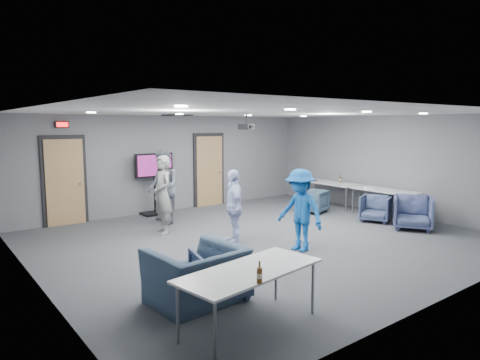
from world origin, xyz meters
TOP-DOWN VIEW (x-y plane):
  - floor at (0.00, 0.00)m, footprint 9.00×9.00m
  - ceiling at (0.00, 0.00)m, footprint 9.00×9.00m
  - wall_back at (0.00, 4.00)m, footprint 9.00×0.02m
  - wall_front at (0.00, -4.00)m, footprint 9.00×0.02m
  - wall_left at (-4.50, 0.00)m, footprint 0.02×8.00m
  - wall_right at (4.50, 0.00)m, footprint 0.02×8.00m
  - door_left at (-3.00, 3.95)m, footprint 1.06×0.17m
  - door_right at (1.20, 3.95)m, footprint 1.06×0.17m
  - exit_sign at (-3.00, 3.93)m, footprint 0.32×0.08m
  - hvac_diffuser at (-0.50, 2.80)m, footprint 0.60×0.60m
  - downlights at (0.00, 0.00)m, footprint 6.18×3.78m
  - person_a at (-1.49, 1.76)m, footprint 0.48×0.68m
  - person_b at (-1.05, 2.59)m, footprint 0.85×1.01m
  - person_c at (-0.73, 0.11)m, footprint 0.71×0.98m
  - person_d at (-0.00, -1.09)m, footprint 0.70×1.09m
  - chair_right_a at (2.90, 1.27)m, footprint 0.87×0.86m
  - chair_right_b at (3.35, -0.46)m, footprint 0.96×0.95m
  - chair_right_c at (3.35, -1.47)m, footprint 1.19×1.19m
  - chair_front_a at (-2.53, -2.00)m, footprint 0.89×0.91m
  - chair_front_b at (-2.93, -2.00)m, footprint 1.27×1.13m
  - table_right_a at (4.00, 1.63)m, footprint 0.80×1.91m
  - table_right_b at (4.00, -0.27)m, footprint 0.74×1.78m
  - table_front_left at (-2.78, -3.00)m, footprint 1.96×1.04m
  - bottle_front at (-2.98, -3.41)m, footprint 0.06×0.06m
  - bottle_right at (4.23, 1.41)m, footprint 0.06×0.06m
  - snack_box at (3.87, 2.14)m, footprint 0.22×0.17m
  - wrapper at (3.81, 0.11)m, footprint 0.23×0.19m
  - tv_stand at (-0.71, 3.75)m, footprint 1.09×0.52m
  - projector at (0.13, 0.76)m, footprint 0.38×0.36m

SIDE VIEW (x-z plane):
  - floor at x=0.00m, z-range 0.00..0.00m
  - chair_right_a at x=2.90m, z-range 0.00..0.64m
  - chair_right_b at x=3.35m, z-range 0.00..0.66m
  - chair_front_a at x=-2.53m, z-range 0.00..0.69m
  - chair_front_b at x=-2.93m, z-range 0.00..0.78m
  - chair_right_c at x=3.35m, z-range 0.00..0.79m
  - table_right_b at x=4.00m, z-range 0.32..1.05m
  - table_front_left at x=-2.78m, z-range 0.32..1.05m
  - table_right_a at x=4.00m, z-range 0.32..1.05m
  - snack_box at x=3.87m, z-range 0.73..0.77m
  - wrapper at x=3.81m, z-range 0.73..0.77m
  - person_c at x=-0.73m, z-range 0.00..1.54m
  - person_d at x=0.00m, z-range 0.00..1.60m
  - bottle_right at x=4.23m, z-range 0.70..0.93m
  - bottle_front at x=-2.98m, z-range 0.70..0.95m
  - person_a at x=-1.49m, z-range 0.00..1.76m
  - person_b at x=-1.05m, z-range 0.00..1.85m
  - tv_stand at x=-0.71m, z-range 0.11..1.79m
  - door_left at x=-3.00m, z-range -0.05..2.19m
  - door_right at x=1.20m, z-range -0.05..2.19m
  - wall_back at x=0.00m, z-range 0.00..2.70m
  - wall_front at x=0.00m, z-range 0.00..2.70m
  - wall_left at x=-4.50m, z-range 0.00..2.70m
  - wall_right at x=4.50m, z-range 0.00..2.70m
  - projector at x=0.13m, z-range 2.23..2.58m
  - exit_sign at x=-3.00m, z-range 2.37..2.53m
  - downlights at x=0.00m, z-range 2.67..2.69m
  - hvac_diffuser at x=-0.50m, z-range 2.67..2.70m
  - ceiling at x=0.00m, z-range 2.70..2.70m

